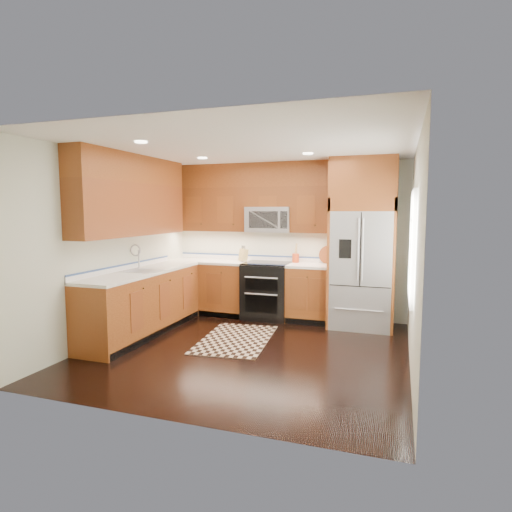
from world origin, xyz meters
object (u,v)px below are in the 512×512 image
(range, at_px, (267,291))
(refrigerator, at_px, (363,244))
(utensil_crock, at_px, (296,256))
(knife_block, at_px, (243,255))
(rug, at_px, (236,339))

(range, xyz_separation_m, refrigerator, (1.55, -0.04, 0.83))
(range, distance_m, utensil_crock, 0.76)
(range, xyz_separation_m, knife_block, (-0.46, 0.10, 0.58))
(range, relative_size, utensil_crock, 2.94)
(knife_block, bearing_deg, range, -11.77)
(refrigerator, xyz_separation_m, utensil_crock, (-1.11, 0.24, -0.25))
(rug, bearing_deg, utensil_crock, 66.08)
(rug, relative_size, utensil_crock, 4.76)
(range, xyz_separation_m, utensil_crock, (0.44, 0.20, 0.58))
(range, relative_size, knife_block, 3.52)
(knife_block, relative_size, utensil_crock, 0.84)
(knife_block, height_order, utensil_crock, utensil_crock)
(utensil_crock, bearing_deg, rug, -108.35)
(range, distance_m, knife_block, 0.75)
(range, distance_m, rug, 1.38)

